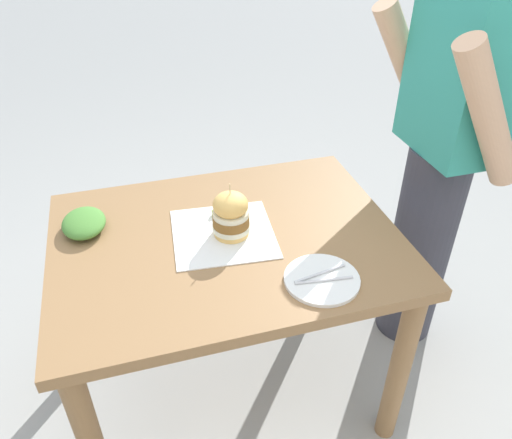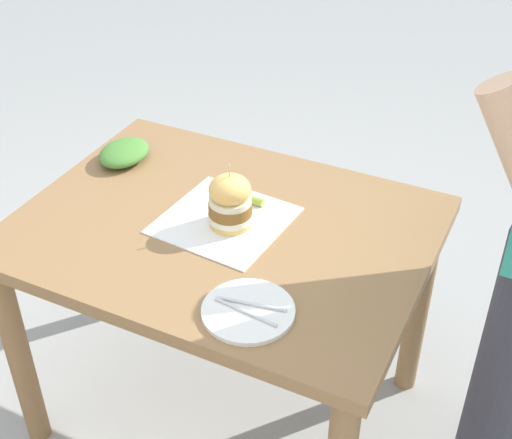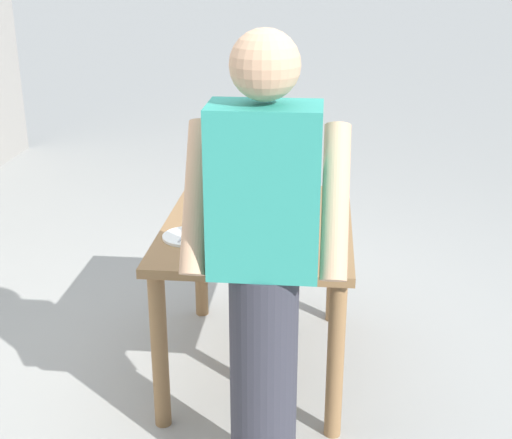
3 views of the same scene
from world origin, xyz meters
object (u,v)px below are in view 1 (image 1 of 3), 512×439
Objects in this scene: pickle_spear at (224,211)px; diner_across_table at (442,153)px; sandwich at (231,215)px; side_plate_with_forks at (322,279)px; side_salad at (84,223)px; patio_table at (228,266)px.

pickle_spear is 0.82m from diner_across_table.
sandwich reaches higher than side_plate_with_forks.
side_salad is at bearing -95.82° from pickle_spear.
sandwich is 0.11× the size of diner_across_table.
side_salad reaches higher than pickle_spear.
patio_table is at bearing -67.24° from sandwich.
sandwich is at bearing -145.71° from side_plate_with_forks.
patio_table is at bearing -83.18° from diner_across_table.
side_plate_with_forks is 1.22× the size of side_salad.
side_plate_with_forks is 0.79m from side_salad.
patio_table is 0.87m from diner_across_table.
patio_table is 6.18× the size of side_salad.
diner_across_table is at bearing 88.30° from pickle_spear.
side_plate_with_forks is 0.13× the size of diner_across_table.
pickle_spear is 0.05× the size of diner_across_table.
patio_table is 0.49m from side_salad.
side_salad is (-0.17, -0.44, 0.15)m from patio_table.
side_salad is at bearing -109.49° from sandwich.
patio_table is 0.38m from side_plate_with_forks.
sandwich is at bearing 112.76° from patio_table.
pickle_spear is at bearing 170.06° from patio_table.
patio_table is 0.20m from sandwich.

